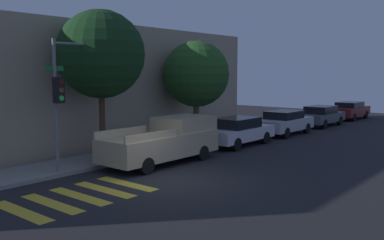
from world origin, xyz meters
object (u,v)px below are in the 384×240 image
at_px(traffic_light_pole, 69,83).
at_px(tree_near_corner, 101,54).
at_px(pickup_truck, 165,141).
at_px(tree_midblock, 196,74).
at_px(sedan_near_corner, 238,131).
at_px(sedan_middle, 284,122).
at_px(sedan_far_end, 321,115).
at_px(sedan_tail_of_row, 350,110).

bearing_deg(traffic_light_pole, tree_near_corner, 23.68).
xyz_separation_m(pickup_truck, tree_midblock, (4.73, 2.23, 2.65)).
bearing_deg(tree_midblock, sedan_near_corner, -75.19).
bearing_deg(sedan_middle, traffic_light_pole, 174.76).
height_order(sedan_middle, tree_near_corner, tree_near_corner).
bearing_deg(tree_midblock, sedan_middle, -22.15).
bearing_deg(pickup_truck, sedan_far_end, 0.00).
relative_size(sedan_near_corner, sedan_far_end, 0.99).
distance_m(tree_near_corner, tree_midblock, 6.18).
xyz_separation_m(sedan_middle, tree_near_corner, (-11.62, 2.23, 3.63)).
distance_m(traffic_light_pole, sedan_middle, 14.11).
bearing_deg(sedan_near_corner, traffic_light_pole, 171.91).
height_order(sedan_near_corner, sedan_tail_of_row, sedan_near_corner).
distance_m(sedan_tail_of_row, tree_near_corner, 22.83).
bearing_deg(tree_midblock, pickup_truck, -154.75).
height_order(tree_near_corner, tree_midblock, tree_near_corner).
xyz_separation_m(traffic_light_pole, pickup_truck, (3.60, -1.27, -2.38)).
bearing_deg(sedan_tail_of_row, traffic_light_pole, 177.05).
bearing_deg(tree_near_corner, sedan_near_corner, -18.38).
bearing_deg(pickup_truck, sedan_near_corner, 0.00).
relative_size(pickup_truck, tree_near_corner, 0.85).
distance_m(sedan_near_corner, sedan_far_end, 10.19).
distance_m(sedan_middle, sedan_far_end, 5.30).
bearing_deg(sedan_middle, sedan_near_corner, 180.00).
distance_m(sedan_far_end, sedan_tail_of_row, 5.51).
relative_size(tree_near_corner, tree_midblock, 1.17).
bearing_deg(sedan_near_corner, sedan_tail_of_row, -0.00).
relative_size(traffic_light_pole, sedan_far_end, 1.11).
relative_size(pickup_truck, sedan_middle, 1.22).
bearing_deg(sedan_far_end, sedan_near_corner, 180.00).
relative_size(traffic_light_pole, pickup_truck, 0.92).
distance_m(sedan_middle, sedan_tail_of_row, 10.81).
distance_m(sedan_tail_of_row, tree_midblock, 16.69).
xyz_separation_m(traffic_light_pole, tree_midblock, (8.33, 0.97, 0.27)).
height_order(sedan_middle, sedan_far_end, sedan_middle).
bearing_deg(tree_near_corner, sedan_far_end, -7.52).
xyz_separation_m(sedan_near_corner, tree_midblock, (-0.59, 2.23, 2.82)).
height_order(traffic_light_pole, tree_midblock, tree_midblock).
xyz_separation_m(sedan_far_end, tree_near_corner, (-16.92, 2.23, 3.65)).
relative_size(traffic_light_pole, sedan_middle, 1.12).
bearing_deg(sedan_middle, pickup_truck, 180.00).
xyz_separation_m(sedan_far_end, tree_midblock, (-10.79, 2.23, 2.83)).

